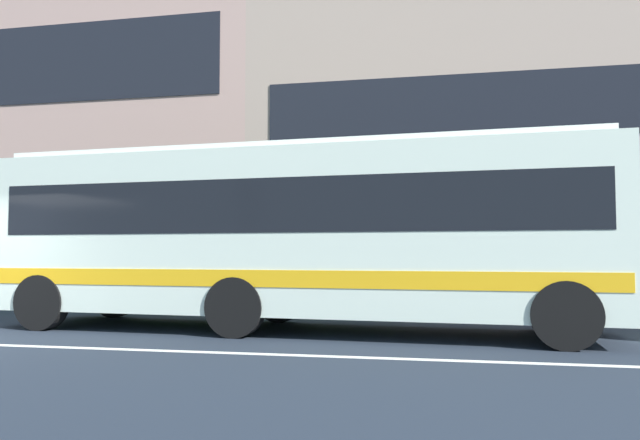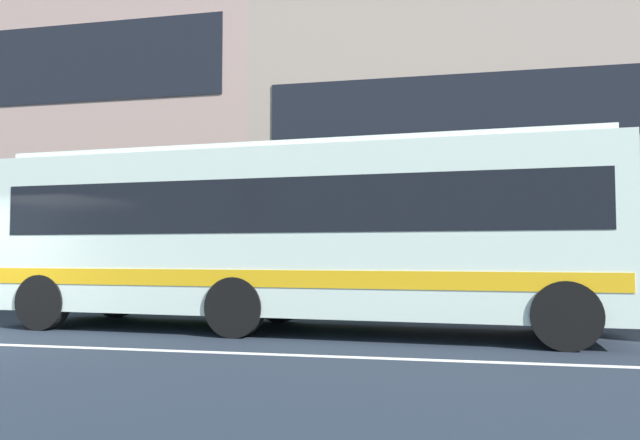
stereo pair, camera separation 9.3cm
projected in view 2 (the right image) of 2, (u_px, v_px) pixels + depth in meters
hedge_row_far at (114, 284)px, 16.02m from camera, size 14.96×1.10×1.16m
apartment_block_left at (40, 127)px, 26.27m from camera, size 21.97×9.01×13.78m
apartment_block_right at (564, 153)px, 21.78m from camera, size 20.96×9.01×10.01m
transit_bus at (295, 231)px, 11.00m from camera, size 11.04×3.17×3.28m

